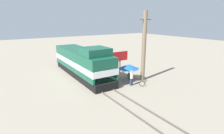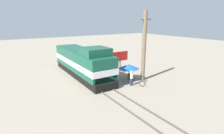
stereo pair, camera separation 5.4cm
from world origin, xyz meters
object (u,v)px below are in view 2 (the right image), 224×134
object	(u,v)px
billboard_sign	(120,57)
person_bystander	(132,77)
bicycle	(143,81)
vendor_umbrella	(129,66)
locomotive	(83,63)
utility_pole	(144,47)

from	to	relation	value
billboard_sign	person_bystander	size ratio (longest dim) A/B	1.71
bicycle	vendor_umbrella	bearing A→B (deg)	155.60
locomotive	bicycle	xyz separation A→B (m)	(4.76, -6.73, -1.54)
utility_pole	vendor_umbrella	xyz separation A→B (m)	(-1.59, 0.89, -2.50)
person_bystander	bicycle	size ratio (longest dim) A/B	1.04
billboard_sign	utility_pole	bearing A→B (deg)	-80.26
locomotive	person_bystander	bearing A→B (deg)	-62.55
vendor_umbrella	person_bystander	xyz separation A→B (m)	(-0.84, -1.67, -0.81)
billboard_sign	bicycle	size ratio (longest dim) A/B	1.79
utility_pole	person_bystander	bearing A→B (deg)	-162.15
locomotive	vendor_umbrella	distance (m)	6.26
billboard_sign	bicycle	bearing A→B (deg)	-93.13
vendor_umbrella	billboard_sign	xyz separation A→B (m)	(0.89, 3.15, 0.53)
utility_pole	person_bystander	size ratio (longest dim) A/B	4.66
utility_pole	person_bystander	xyz separation A→B (m)	(-2.43, -0.78, -3.31)
billboard_sign	person_bystander	xyz separation A→B (m)	(-1.74, -4.83, -1.34)
locomotive	person_bystander	size ratio (longest dim) A/B	7.42
utility_pole	person_bystander	world-z (taller)	utility_pole
vendor_umbrella	billboard_sign	size ratio (longest dim) A/B	0.80
person_bystander	bicycle	bearing A→B (deg)	-14.16
person_bystander	locomotive	bearing A→B (deg)	117.45
person_bystander	vendor_umbrella	bearing A→B (deg)	63.23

